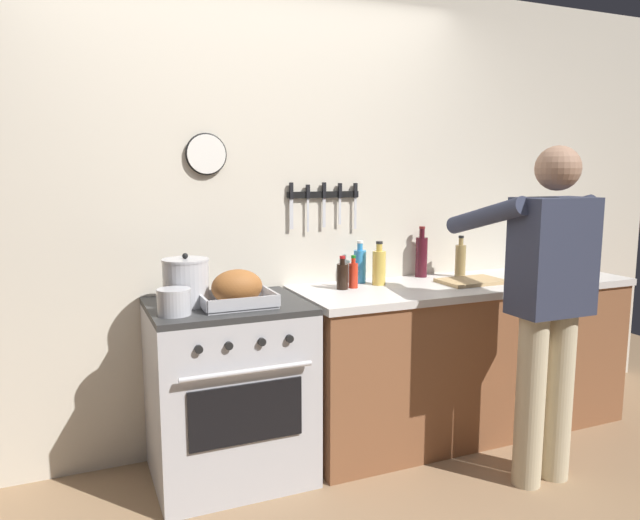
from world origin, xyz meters
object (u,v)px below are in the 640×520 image
at_px(person_cook, 547,294).
at_px(saucepan, 174,302).
at_px(cutting_board, 471,281).
at_px(bottle_cooking_oil, 379,267).
at_px(bottle_dish_soap, 360,265).
at_px(bottle_hot_sauce, 353,275).
at_px(roasting_pan, 237,290).
at_px(bottle_wine_red, 421,256).
at_px(bottle_vinegar, 460,260).
at_px(stock_pot, 186,282).
at_px(bottle_soy_sauce, 342,276).
at_px(stove, 229,390).

bearing_deg(person_cook, saucepan, 60.53).
xyz_separation_m(cutting_board, bottle_cooking_oil, (-0.52, 0.16, 0.09)).
relative_size(cutting_board, bottle_dish_soap, 1.47).
bearing_deg(bottle_hot_sauce, roasting_pan, -164.99).
relative_size(person_cook, bottle_hot_sauce, 9.14).
bearing_deg(bottle_dish_soap, bottle_wine_red, 3.39).
bearing_deg(bottle_vinegar, bottle_cooking_oil, -176.98).
height_order(saucepan, bottle_vinegar, bottle_vinegar).
height_order(stock_pot, bottle_wine_red, bottle_wine_red).
height_order(bottle_soy_sauce, bottle_dish_soap, bottle_dish_soap).
distance_m(person_cook, bottle_dish_soap, 1.04).
bearing_deg(bottle_wine_red, bottle_soy_sauce, -165.38).
bearing_deg(roasting_pan, stock_pot, 151.32).
relative_size(stove, person_cook, 0.54).
distance_m(stove, bottle_hot_sauce, 0.91).
distance_m(stove, stock_pot, 0.60).
relative_size(bottle_hot_sauce, bottle_wine_red, 0.59).
xyz_separation_m(saucepan, bottle_dish_soap, (1.12, 0.37, 0.04)).
distance_m(roasting_pan, saucepan, 0.31).
height_order(cutting_board, bottle_vinegar, bottle_vinegar).
xyz_separation_m(bottle_soy_sauce, bottle_hot_sauce, (0.07, 0.01, -0.00)).
bearing_deg(roasting_pan, bottle_hot_sauce, 15.01).
distance_m(saucepan, bottle_vinegar, 1.80).
bearing_deg(stove, bottle_hot_sauce, 7.66).
height_order(saucepan, bottle_cooking_oil, bottle_cooking_oil).
bearing_deg(roasting_pan, bottle_wine_red, 15.23).
bearing_deg(bottle_wine_red, saucepan, -165.88).
bearing_deg(bottle_wine_red, bottle_cooking_oil, -161.00).
bearing_deg(bottle_wine_red, person_cook, -81.15).
xyz_separation_m(cutting_board, bottle_hot_sauce, (-0.70, 0.14, 0.06)).
xyz_separation_m(person_cook, bottle_hot_sauce, (-0.68, 0.75, 0.02)).
height_order(stove, roasting_pan, roasting_pan).
distance_m(roasting_pan, bottle_wine_red, 1.30).
relative_size(roasting_pan, cutting_board, 0.98).
bearing_deg(cutting_board, roasting_pan, -177.79).
distance_m(roasting_pan, bottle_vinegar, 1.49).
bearing_deg(roasting_pan, bottle_cooking_oil, 13.64).
xyz_separation_m(roasting_pan, bottle_cooking_oil, (0.89, 0.22, 0.02)).
height_order(stove, bottle_vinegar, bottle_vinegar).
xyz_separation_m(person_cook, bottle_dish_soap, (-0.57, 0.87, 0.05)).
relative_size(bottle_wine_red, bottle_vinegar, 1.22).
xyz_separation_m(stock_pot, saucepan, (-0.09, -0.17, -0.05)).
distance_m(bottle_hot_sauce, bottle_cooking_oil, 0.18).
xyz_separation_m(person_cook, stock_pot, (-1.61, 0.68, 0.06)).
bearing_deg(person_cook, bottle_soy_sauce, 32.54).
distance_m(saucepan, bottle_cooking_oil, 1.22).
xyz_separation_m(cutting_board, bottle_soy_sauce, (-0.77, 0.13, 0.07)).
xyz_separation_m(stove, roasting_pan, (0.03, -0.09, 0.53)).
relative_size(person_cook, cutting_board, 4.61).
height_order(saucepan, bottle_dish_soap, bottle_dish_soap).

